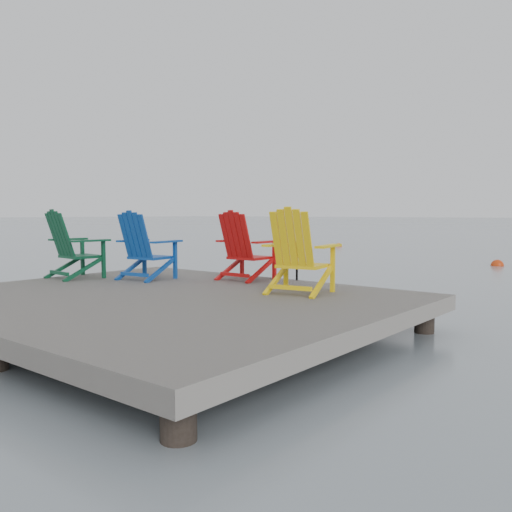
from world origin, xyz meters
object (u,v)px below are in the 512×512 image
Objects in this scene: handrail at (286,246)px; buoy_a at (497,266)px; buoy_b at (339,246)px; chair_green at (73,245)px; chair_yellow at (298,252)px; chair_blue at (144,246)px; chair_red at (244,246)px.

handrail is 10.08m from buoy_a.
chair_green is at bearing -73.49° from buoy_b.
buoy_b is at bearing 107.78° from chair_yellow.
chair_blue is 0.97× the size of chair_yellow.
chair_green is at bearing -156.08° from chair_blue.
buoy_b is at bearing 111.04° from chair_green.
chair_green is 0.98× the size of chair_yellow.
buoy_a is at bearing 81.37° from chair_yellow.
buoy_b is at bearing 148.14° from buoy_a.
handrail is 2.38× the size of buoy_a.
chair_yellow is at bearing -48.03° from handrail.
buoy_a is (1.08, 10.50, -1.05)m from chair_red.
handrail is 3.53m from chair_green.
chair_blue is (1.06, 0.65, -0.01)m from chair_green.
chair_yellow is (1.53, -0.68, 0.02)m from chair_red.
buoy_a is at bearing 86.53° from handrail.
chair_blue reaches higher than handrail.
handrail is 0.80× the size of chair_yellow.
buoy_b is (-5.18, 17.48, -1.06)m from chair_green.
handrail is at bearing 41.43° from chair_green.
handrail is 17.35m from buoy_b.
chair_yellow reaches higher than chair_green.
handrail is 2.78× the size of buoy_b.
chair_yellow reaches higher than buoy_b.
chair_yellow is (2.83, 0.30, 0.02)m from chair_blue.
chair_red reaches higher than buoy_a.
chair_blue is 3.35× the size of buoy_b.
handrail is 0.83× the size of chair_blue.
handrail reaches higher than buoy_a.
buoy_b is at bearing 102.79° from chair_blue.
chair_red is (2.35, 1.63, -0.01)m from chair_green.
chair_red is at bearing 144.98° from chair_yellow.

